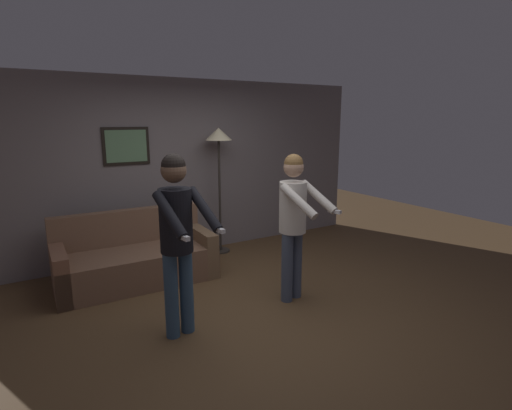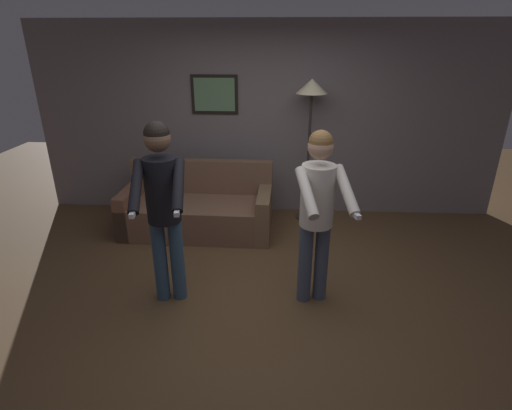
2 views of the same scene
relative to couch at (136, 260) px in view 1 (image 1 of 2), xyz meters
name	(u,v)px [view 1 (image 1 of 2)]	position (x,y,z in m)	size (l,w,h in m)	color
ground_plane	(253,309)	(0.87, -1.44, -0.28)	(12.00, 12.00, 0.00)	brown
back_wall_assembly	(176,168)	(0.86, 0.77, 1.03)	(6.40, 0.09, 2.60)	slate
couch	(136,260)	(0.00, 0.00, 0.00)	(1.92, 0.89, 0.87)	brown
torchiere_lamp	(219,145)	(1.43, 0.48, 1.36)	(0.40, 0.40, 1.90)	#332D28
person_standing_left	(177,229)	(0.02, -1.52, 0.77)	(0.50, 0.68, 1.73)	#334F6D
person_standing_right	(294,215)	(1.39, -1.45, 0.72)	(0.53, 0.64, 1.66)	#444F66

